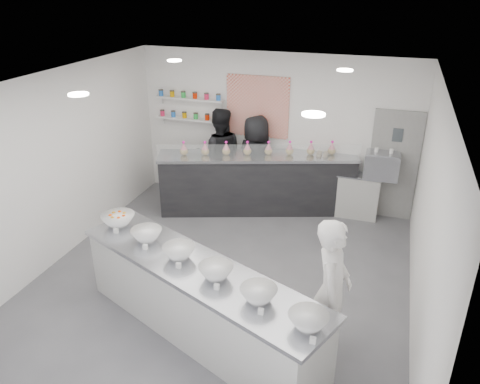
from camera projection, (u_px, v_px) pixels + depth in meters
name	position (u px, v px, depth m)	size (l,w,h in m)	color
floor	(223.00, 278.00, 7.23)	(6.00, 6.00, 0.00)	#515156
ceiling	(219.00, 84.00, 5.97)	(6.00, 6.00, 0.00)	white
back_wall	(275.00, 130.00, 9.19)	(5.50, 5.50, 0.00)	white
left_wall	(58.00, 168.00, 7.39)	(6.00, 6.00, 0.00)	white
right_wall	(428.00, 219.00, 5.81)	(6.00, 6.00, 0.00)	white
back_door	(393.00, 166.00, 8.69)	(0.88, 0.04, 2.10)	gray
pattern_panel	(257.00, 107.00, 9.08)	(1.25, 0.03, 1.20)	red
jar_shelf_lower	(191.00, 119.00, 9.56)	(1.45, 0.22, 0.04)	silver
jar_shelf_upper	(190.00, 99.00, 9.39)	(1.45, 0.22, 0.04)	silver
preserve_jars	(190.00, 106.00, 9.43)	(1.45, 0.10, 0.56)	#D8204C
downlight_0	(78.00, 94.00, 5.52)	(0.24, 0.24, 0.02)	white
downlight_1	(313.00, 114.00, 4.72)	(0.24, 0.24, 0.02)	white
downlight_2	(174.00, 60.00, 7.76)	(0.24, 0.24, 0.02)	white
downlight_3	(345.00, 70.00, 6.96)	(0.24, 0.24, 0.02)	white
prep_counter	(199.00, 301.00, 5.93)	(3.68, 0.84, 1.00)	#ABABA6
back_bar	(257.00, 183.00, 9.12)	(3.78, 0.69, 1.17)	black
sneeze_guard	(259.00, 153.00, 8.51)	(3.73, 0.02, 0.32)	white
espresso_ledge	(348.00, 195.00, 9.00)	(1.16, 0.37, 0.86)	#ABABA6
espresso_machine	(382.00, 166.00, 8.56)	(0.61, 0.42, 0.47)	#93969E
cup_stacks	(322.00, 162.00, 8.90)	(0.24, 0.24, 0.37)	gray
prep_bowls	(197.00, 262.00, 5.69)	(3.67, 0.52, 0.17)	white
label_cards	(197.00, 292.00, 5.23)	(3.31, 0.04, 0.07)	white
cookie_bags	(258.00, 148.00, 8.82)	(2.95, 0.15, 0.27)	#D16B7F
woman_prep	(331.00, 291.00, 5.44)	(0.67, 0.44, 1.84)	white
staff_left	(220.00, 155.00, 9.42)	(0.94, 0.73, 1.94)	black
staff_right	(256.00, 162.00, 9.22)	(0.91, 0.59, 1.86)	black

